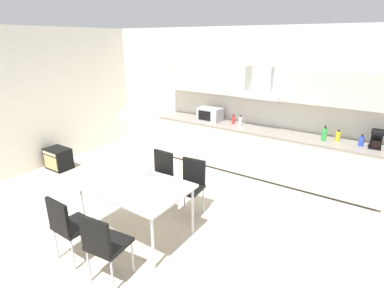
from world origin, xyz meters
The scene contains 20 objects.
ground_plane centered at (0.00, 0.00, -0.01)m, with size 9.30×7.43×0.02m, color beige.
wall_back centered at (0.00, 2.53, 1.41)m, with size 7.44×0.10×2.82m, color silver.
wall_left centered at (-3.15, 0.00, 1.41)m, with size 0.10×5.94×2.82m, color silver.
kitchen_counter centered at (0.78, 2.15, 0.47)m, with size 4.48×0.67×0.94m.
backsplash_tile centered at (0.78, 2.46, 1.21)m, with size 4.46×0.02×0.54m, color silver.
upper_wall_cabinets centered at (0.78, 2.31, 1.80)m, with size 4.46×0.40×0.58m.
microwave centered at (-0.32, 2.15, 1.08)m, with size 0.48×0.35×0.28m.
coffee_maker centered at (2.73, 2.18, 1.09)m, with size 0.18×0.19×0.30m.
bottle_green centered at (1.97, 2.10, 1.05)m, with size 0.08×0.08×0.26m.
bottle_white centered at (0.38, 2.16, 1.03)m, with size 0.07×0.07×0.22m.
bottle_blue centered at (2.53, 2.15, 1.02)m, with size 0.08×0.08×0.19m.
bottle_yellow centered at (2.17, 2.21, 1.02)m, with size 0.08×0.08×0.20m.
bottle_red centered at (0.20, 2.21, 1.02)m, with size 0.06×0.06×0.20m.
dining_table centered at (0.20, -0.64, 0.71)m, with size 1.37×0.95×0.76m.
chair_near_left centered at (-0.11, -1.50, 0.53)m, with size 0.41×0.41×0.87m.
chair_far_right centered at (0.50, 0.21, 0.53)m, with size 0.44×0.44×0.87m.
chair_near_right centered at (0.52, -1.50, 0.53)m, with size 0.44×0.44×0.87m.
chair_far_left centered at (-0.11, 0.21, 0.53)m, with size 0.41×0.41×0.87m.
guitar_amp centered at (-2.75, 0.06, 0.22)m, with size 0.52×0.37×0.44m.
pendant_lamp centered at (0.20, -0.64, 1.81)m, with size 0.32×0.32×0.22m, color silver.
Camera 1 is at (2.80, -3.19, 2.59)m, focal length 28.00 mm.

